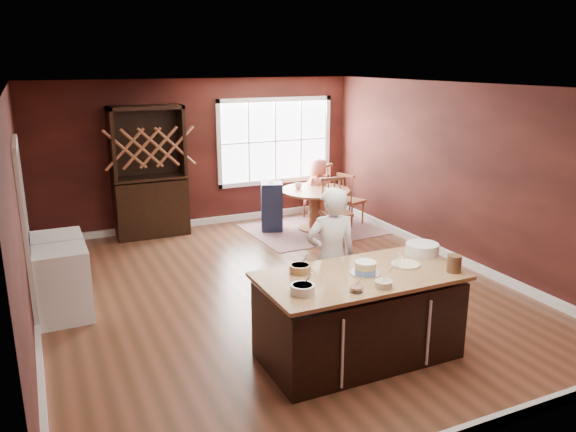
{
  "coord_description": "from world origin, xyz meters",
  "views": [
    {
      "loc": [
        -2.82,
        -6.45,
        3.0
      ],
      "look_at": [
        0.13,
        -0.08,
        1.05
      ],
      "focal_mm": 35.0,
      "sensor_mm": 36.0,
      "label": 1
    }
  ],
  "objects_px": {
    "high_chair": "(272,206)",
    "dining_table": "(315,201)",
    "baker": "(331,258)",
    "kitchen_island": "(358,318)",
    "chair_north": "(317,190)",
    "chair_south": "(336,210)",
    "chair_east": "(351,198)",
    "toddler": "(269,186)",
    "hutch": "(149,172)",
    "seated_woman": "(318,190)",
    "washer": "(63,285)",
    "dryer": "(60,267)",
    "layer_cake": "(365,268)"
  },
  "relations": [
    {
      "from": "chair_south",
      "to": "dryer",
      "type": "height_order",
      "value": "chair_south"
    },
    {
      "from": "kitchen_island",
      "to": "dryer",
      "type": "relative_size",
      "value": 2.35
    },
    {
      "from": "high_chair",
      "to": "seated_woman",
      "type": "bearing_deg",
      "value": 28.72
    },
    {
      "from": "chair_north",
      "to": "hutch",
      "type": "relative_size",
      "value": 0.48
    },
    {
      "from": "chair_east",
      "to": "toddler",
      "type": "height_order",
      "value": "chair_east"
    },
    {
      "from": "chair_south",
      "to": "kitchen_island",
      "type": "bearing_deg",
      "value": -112.19
    },
    {
      "from": "chair_south",
      "to": "toddler",
      "type": "bearing_deg",
      "value": 127.48
    },
    {
      "from": "layer_cake",
      "to": "dryer",
      "type": "bearing_deg",
      "value": 133.89
    },
    {
      "from": "chair_south",
      "to": "washer",
      "type": "xyz_separation_m",
      "value": [
        -4.42,
        -1.26,
        -0.11
      ]
    },
    {
      "from": "dining_table",
      "to": "hutch",
      "type": "distance_m",
      "value": 2.97
    },
    {
      "from": "kitchen_island",
      "to": "seated_woman",
      "type": "distance_m",
      "value": 5.12
    },
    {
      "from": "chair_north",
      "to": "seated_woman",
      "type": "xyz_separation_m",
      "value": [
        -0.12,
        -0.28,
        0.07
      ]
    },
    {
      "from": "washer",
      "to": "chair_north",
      "type": "bearing_deg",
      "value": 29.66
    },
    {
      "from": "dining_table",
      "to": "baker",
      "type": "bearing_deg",
      "value": -114.82
    },
    {
      "from": "seated_woman",
      "to": "kitchen_island",
      "type": "bearing_deg",
      "value": 45.18
    },
    {
      "from": "chair_north",
      "to": "dryer",
      "type": "height_order",
      "value": "chair_north"
    },
    {
      "from": "chair_east",
      "to": "toddler",
      "type": "relative_size",
      "value": 3.87
    },
    {
      "from": "high_chair",
      "to": "washer",
      "type": "height_order",
      "value": "high_chair"
    },
    {
      "from": "chair_east",
      "to": "high_chair",
      "type": "xyz_separation_m",
      "value": [
        -1.52,
        0.25,
        -0.04
      ]
    },
    {
      "from": "layer_cake",
      "to": "seated_woman",
      "type": "xyz_separation_m",
      "value": [
        1.95,
        4.71,
        -0.37
      ]
    },
    {
      "from": "seated_woman",
      "to": "hutch",
      "type": "distance_m",
      "value": 3.14
    },
    {
      "from": "high_chair",
      "to": "hutch",
      "type": "height_order",
      "value": "hutch"
    },
    {
      "from": "hutch",
      "to": "washer",
      "type": "relative_size",
      "value": 2.58
    },
    {
      "from": "kitchen_island",
      "to": "chair_north",
      "type": "height_order",
      "value": "chair_north"
    },
    {
      "from": "baker",
      "to": "layer_cake",
      "type": "bearing_deg",
      "value": 97.46
    },
    {
      "from": "toddler",
      "to": "dryer",
      "type": "height_order",
      "value": "toddler"
    },
    {
      "from": "baker",
      "to": "dryer",
      "type": "xyz_separation_m",
      "value": [
        -2.8,
        2.11,
        -0.39
      ]
    },
    {
      "from": "chair_east",
      "to": "high_chair",
      "type": "bearing_deg",
      "value": 61.4
    },
    {
      "from": "layer_cake",
      "to": "hutch",
      "type": "relative_size",
      "value": 0.14
    },
    {
      "from": "layer_cake",
      "to": "chair_east",
      "type": "height_order",
      "value": "layer_cake"
    },
    {
      "from": "seated_woman",
      "to": "baker",
      "type": "bearing_deg",
      "value": 42.35
    },
    {
      "from": "kitchen_island",
      "to": "dryer",
      "type": "bearing_deg",
      "value": 133.34
    },
    {
      "from": "layer_cake",
      "to": "hutch",
      "type": "xyz_separation_m",
      "value": [
        -1.12,
        5.18,
        0.15
      ]
    },
    {
      "from": "chair_south",
      "to": "chair_north",
      "type": "relative_size",
      "value": 1.0
    },
    {
      "from": "hutch",
      "to": "dryer",
      "type": "xyz_separation_m",
      "value": [
        -1.65,
        -2.3,
        -0.7
      ]
    },
    {
      "from": "chair_south",
      "to": "hutch",
      "type": "relative_size",
      "value": 0.48
    },
    {
      "from": "dining_table",
      "to": "baker",
      "type": "xyz_separation_m",
      "value": [
        -1.62,
        -3.51,
        0.3
      ]
    },
    {
      "from": "toddler",
      "to": "chair_north",
      "type": "bearing_deg",
      "value": 17.36
    },
    {
      "from": "chair_north",
      "to": "toddler",
      "type": "height_order",
      "value": "chair_north"
    },
    {
      "from": "chair_east",
      "to": "seated_woman",
      "type": "xyz_separation_m",
      "value": [
        -0.49,
        0.41,
        0.11
      ]
    },
    {
      "from": "seated_woman",
      "to": "washer",
      "type": "bearing_deg",
      "value": 5.94
    },
    {
      "from": "chair_east",
      "to": "chair_south",
      "type": "relative_size",
      "value": 0.92
    },
    {
      "from": "chair_north",
      "to": "dryer",
      "type": "xyz_separation_m",
      "value": [
        -4.84,
        -2.11,
        -0.11
      ]
    },
    {
      "from": "chair_east",
      "to": "washer",
      "type": "height_order",
      "value": "chair_east"
    },
    {
      "from": "high_chair",
      "to": "dryer",
      "type": "distance_m",
      "value": 4.05
    },
    {
      "from": "high_chair",
      "to": "dining_table",
      "type": "bearing_deg",
      "value": -0.39
    },
    {
      "from": "chair_south",
      "to": "hutch",
      "type": "height_order",
      "value": "hutch"
    },
    {
      "from": "chair_north",
      "to": "kitchen_island",
      "type": "bearing_deg",
      "value": 39.84
    },
    {
      "from": "chair_south",
      "to": "washer",
      "type": "distance_m",
      "value": 4.6
    },
    {
      "from": "kitchen_island",
      "to": "baker",
      "type": "height_order",
      "value": "baker"
    }
  ]
}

